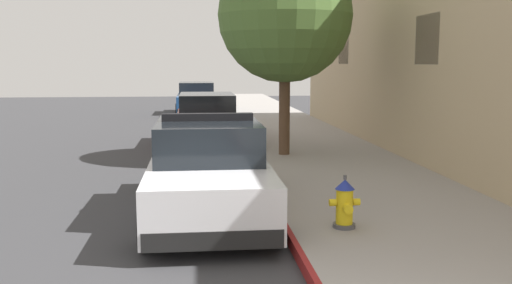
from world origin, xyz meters
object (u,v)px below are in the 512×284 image
(parked_car_dark_far, at_px, (197,99))
(fire_hydrant, at_px, (345,204))
(police_cruiser, at_px, (208,170))
(street_tree, at_px, (285,16))
(parked_car_silver_ahead, at_px, (207,121))

(parked_car_dark_far, xyz_separation_m, fire_hydrant, (2.03, -20.60, -0.22))
(police_cruiser, xyz_separation_m, parked_car_dark_far, (-0.14, 19.06, -0.00))
(street_tree, bearing_deg, parked_car_dark_far, 98.97)
(police_cruiser, xyz_separation_m, fire_hydrant, (1.89, -1.54, -0.23))
(fire_hydrant, distance_m, street_tree, 7.35)
(police_cruiser, distance_m, street_tree, 6.23)
(parked_car_silver_ahead, distance_m, parked_car_dark_far, 10.82)
(police_cruiser, distance_m, fire_hydrant, 2.45)
(parked_car_silver_ahead, bearing_deg, street_tree, -58.75)
(parked_car_silver_ahead, xyz_separation_m, street_tree, (1.91, -3.14, 2.93))
(police_cruiser, distance_m, parked_car_dark_far, 19.06)
(police_cruiser, height_order, parked_car_dark_far, police_cruiser)
(parked_car_dark_far, height_order, street_tree, street_tree)
(fire_hydrant, bearing_deg, street_tree, 88.52)
(police_cruiser, height_order, street_tree, street_tree)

